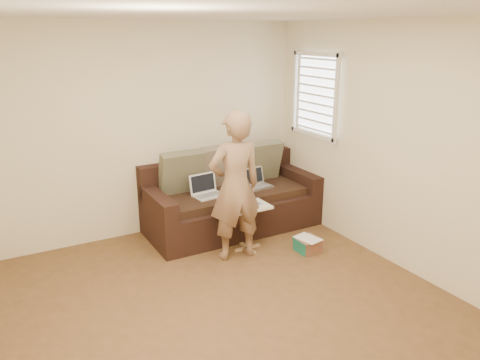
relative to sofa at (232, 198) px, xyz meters
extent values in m
plane|color=brown|center=(-0.90, -1.77, -0.42)|extent=(4.50, 4.50, 0.00)
plane|color=white|center=(-0.90, -1.77, 2.18)|extent=(4.50, 4.50, 0.00)
plane|color=beige|center=(-0.90, 0.48, 0.87)|extent=(4.00, 0.00, 4.00)
plane|color=beige|center=(1.10, -1.77, 0.87)|extent=(0.00, 4.50, 4.50)
imported|color=#856348|center=(-0.36, -0.73, 0.42)|extent=(0.64, 0.46, 1.69)
camera|label=1|loc=(-2.72, -5.03, 2.04)|focal=35.34mm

